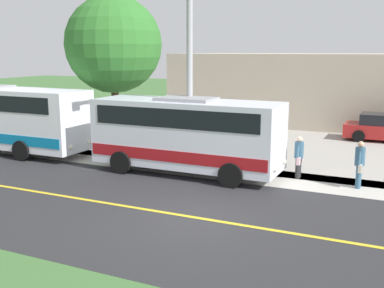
# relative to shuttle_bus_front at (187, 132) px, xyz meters

# --- Properties ---
(ground_plane) EXTENTS (120.00, 120.00, 0.00)m
(ground_plane) POSITION_rel_shuttle_bus_front_xyz_m (4.48, 2.49, -1.64)
(ground_plane) COLOR #3D6633
(road_surface) EXTENTS (8.00, 100.00, 0.01)m
(road_surface) POSITION_rel_shuttle_bus_front_xyz_m (4.48, 2.49, -1.64)
(road_surface) COLOR #28282B
(road_surface) RESTS_ON ground
(sidewalk) EXTENTS (2.40, 100.00, 0.01)m
(sidewalk) POSITION_rel_shuttle_bus_front_xyz_m (-0.72, 2.49, -1.64)
(sidewalk) COLOR #B2ADA3
(sidewalk) RESTS_ON ground
(parking_lot_surface) EXTENTS (14.00, 36.00, 0.01)m
(parking_lot_surface) POSITION_rel_shuttle_bus_front_xyz_m (-7.92, 5.49, -1.64)
(parking_lot_surface) COLOR #9E9991
(parking_lot_surface) RESTS_ON ground
(road_centre_line) EXTENTS (0.16, 100.00, 0.00)m
(road_centre_line) POSITION_rel_shuttle_bus_front_xyz_m (4.48, 2.49, -1.63)
(road_centre_line) COLOR gold
(road_centre_line) RESTS_ON ground
(shuttle_bus_front) EXTENTS (2.60, 7.50, 2.99)m
(shuttle_bus_front) POSITION_rel_shuttle_bus_front_xyz_m (0.00, 0.00, 0.00)
(shuttle_bus_front) COLOR silver
(shuttle_bus_front) RESTS_ON ground
(pedestrian_with_bags) EXTENTS (0.72, 0.34, 1.67)m
(pedestrian_with_bags) POSITION_rel_shuttle_bus_front_xyz_m (-0.72, 6.37, -0.75)
(pedestrian_with_bags) COLOR #335972
(pedestrian_with_bags) RESTS_ON ground
(pedestrian_waiting) EXTENTS (0.72, 0.34, 1.60)m
(pedestrian_waiting) POSITION_rel_shuttle_bus_front_xyz_m (-1.12, 4.16, -0.79)
(pedestrian_waiting) COLOR #262628
(pedestrian_waiting) RESTS_ON ground
(street_light_pole) EXTENTS (1.97, 0.24, 7.05)m
(street_light_pole) POSITION_rel_shuttle_bus_front_xyz_m (-0.39, -0.12, 2.28)
(street_light_pole) COLOR #9E9EA3
(street_light_pole) RESTS_ON ground
(tree_curbside) EXTENTS (4.62, 4.62, 7.35)m
(tree_curbside) POSITION_rel_shuttle_bus_front_xyz_m (-2.92, -5.28, 3.39)
(tree_curbside) COLOR brown
(tree_curbside) RESTS_ON ground
(commercial_building) EXTENTS (10.00, 19.87, 4.55)m
(commercial_building) POSITION_rel_shuttle_bus_front_xyz_m (-16.92, 2.71, 0.64)
(commercial_building) COLOR #B7A893
(commercial_building) RESTS_ON ground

